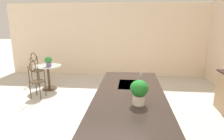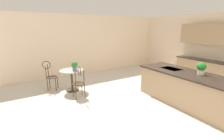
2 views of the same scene
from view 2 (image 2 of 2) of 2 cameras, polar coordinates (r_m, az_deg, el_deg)
The scene contains 11 objects.
ground_plane at distance 4.87m, azimuth 14.93°, elevation -12.01°, with size 40.00×40.00×0.00m, color beige.
wall_left_window at distance 7.92m, azimuth -7.38°, elevation 8.84°, with size 0.12×7.80×2.70m, color beige.
kitchen_island at distance 5.15m, azimuth 24.29°, elevation -5.75°, with size 2.80×1.06×0.92m.
back_counter_run at distance 7.44m, azimuth 30.23°, elevation -0.16°, with size 2.44×0.64×1.52m.
upper_cabinet_run at distance 7.24m, azimuth 31.59°, elevation 10.64°, with size 2.40×0.36×0.76m.
bistro_table at distance 5.79m, azimuth -13.87°, elevation -2.83°, with size 0.80×0.80×0.74m.
chair_near_window at distance 6.05m, azimuth -20.84°, elevation -1.35°, with size 0.51×0.52×1.04m.
chair_by_island at distance 5.07m, azimuth -11.46°, elevation -3.70°, with size 0.49×0.40×1.04m.
sink_faucet at distance 5.44m, azimuth 21.28°, elevation 1.84°, with size 0.02×0.02×0.22m, color #B2B5BA.
potted_plant_on_table at distance 5.59m, azimuth -12.97°, elevation 1.53°, with size 0.21×0.21×0.30m.
potted_plant_counter_near at distance 4.92m, azimuth 28.75°, elevation 0.72°, with size 0.24×0.24×0.34m.
Camera 2 is at (2.93, -3.24, 2.15)m, focal length 26.16 mm.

